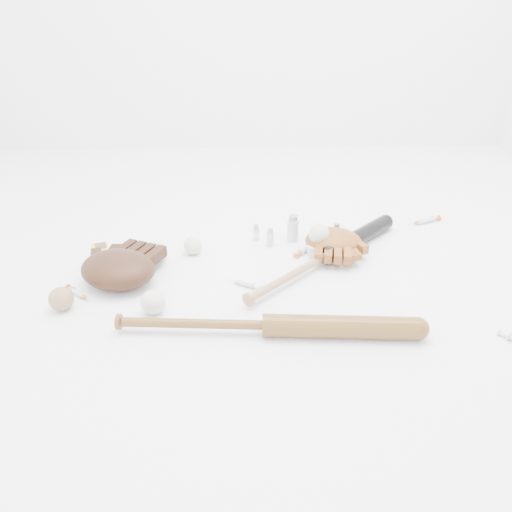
{
  "coord_description": "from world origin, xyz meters",
  "views": [
    {
      "loc": [
        -0.02,
        -1.41,
        0.82
      ],
      "look_at": [
        0.02,
        0.02,
        0.06
      ],
      "focal_mm": 35.0,
      "sensor_mm": 36.0,
      "label": 1
    }
  ],
  "objects_px": {
    "bat_wood": "(266,325)",
    "glove_dark": "(118,269)",
    "bat_dark": "(326,255)",
    "pedestal": "(318,249)"
  },
  "relations": [
    {
      "from": "bat_dark",
      "to": "glove_dark",
      "type": "distance_m",
      "value": 0.68
    },
    {
      "from": "glove_dark",
      "to": "pedestal",
      "type": "relative_size",
      "value": 3.75
    },
    {
      "from": "glove_dark",
      "to": "bat_wood",
      "type": "bearing_deg",
      "value": -7.49
    },
    {
      "from": "bat_wood",
      "to": "glove_dark",
      "type": "distance_m",
      "value": 0.53
    },
    {
      "from": "bat_dark",
      "to": "pedestal",
      "type": "bearing_deg",
      "value": 60.73
    },
    {
      "from": "bat_wood",
      "to": "glove_dark",
      "type": "height_order",
      "value": "glove_dark"
    },
    {
      "from": "glove_dark",
      "to": "pedestal",
      "type": "bearing_deg",
      "value": 39.9
    },
    {
      "from": "bat_dark",
      "to": "pedestal",
      "type": "relative_size",
      "value": 10.56
    },
    {
      "from": "bat_wood",
      "to": "pedestal",
      "type": "relative_size",
      "value": 11.13
    },
    {
      "from": "bat_dark",
      "to": "bat_wood",
      "type": "height_order",
      "value": "bat_wood"
    }
  ]
}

